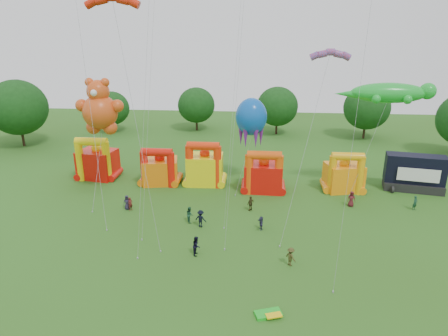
# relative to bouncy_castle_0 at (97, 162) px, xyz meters

# --- Properties ---
(ground) EXTENTS (160.00, 160.00, 0.00)m
(ground) POSITION_rel_bouncy_castle_0_xyz_m (18.43, -29.44, -2.40)
(ground) COLOR #2E5518
(ground) RESTS_ON ground
(tree_ring) EXTENTS (126.69, 128.83, 12.07)m
(tree_ring) POSITION_rel_bouncy_castle_0_xyz_m (17.21, -28.81, 3.85)
(tree_ring) COLOR #352314
(tree_ring) RESTS_ON ground
(bouncy_castle_0) EXTENTS (5.59, 4.79, 6.32)m
(bouncy_castle_0) POSITION_rel_bouncy_castle_0_xyz_m (0.00, 0.00, 0.00)
(bouncy_castle_0) COLOR red
(bouncy_castle_0) RESTS_ON ground
(bouncy_castle_1) EXTENTS (5.30, 4.55, 5.43)m
(bouncy_castle_1) POSITION_rel_bouncy_castle_0_xyz_m (9.49, -1.44, -0.33)
(bouncy_castle_1) COLOR orange
(bouncy_castle_1) RESTS_ON ground
(bouncy_castle_2) EXTENTS (4.97, 4.03, 6.37)m
(bouncy_castle_2) POSITION_rel_bouncy_castle_0_xyz_m (15.71, -1.07, 0.02)
(bouncy_castle_2) COLOR yellow
(bouncy_castle_2) RESTS_ON ground
(bouncy_castle_3) EXTENTS (5.06, 4.13, 5.86)m
(bouncy_castle_3) POSITION_rel_bouncy_castle_0_xyz_m (23.78, -2.84, -0.17)
(bouncy_castle_3) COLOR red
(bouncy_castle_3) RESTS_ON ground
(bouncy_castle_4) EXTENTS (5.24, 4.56, 5.62)m
(bouncy_castle_4) POSITION_rel_bouncy_castle_0_xyz_m (34.38, -1.84, -0.25)
(bouncy_castle_4) COLOR orange
(bouncy_castle_4) RESTS_ON ground
(stage_trailer) EXTENTS (7.81, 4.10, 4.86)m
(stage_trailer) POSITION_rel_bouncy_castle_0_xyz_m (43.72, -0.80, -0.07)
(stage_trailer) COLOR black
(stage_trailer) RESTS_ON ground
(teddy_bear_kite) EXTENTS (5.99, 7.74, 15.07)m
(teddy_bear_kite) POSITION_rel_bouncy_castle_0_xyz_m (3.60, -6.00, 8.17)
(teddy_bear_kite) COLOR #D24917
(teddy_bear_kite) RESTS_ON ground
(gecko_kite) EXTENTS (12.05, 3.99, 14.43)m
(gecko_kite) POSITION_rel_bouncy_castle_0_xyz_m (37.70, -2.43, 7.08)
(gecko_kite) COLOR green
(gecko_kite) RESTS_ON ground
(octopus_kite) EXTENTS (4.19, 7.28, 11.96)m
(octopus_kite) POSITION_rel_bouncy_castle_0_xyz_m (21.59, -0.86, 4.30)
(octopus_kite) COLOR #0B4FB3
(octopus_kite) RESTS_ON ground
(parafoil_kites) EXTENTS (32.03, 13.99, 30.91)m
(parafoil_kites) POSITION_rel_bouncy_castle_0_xyz_m (11.47, -12.29, 10.68)
(parafoil_kites) COLOR red
(parafoil_kites) RESTS_ON ground
(diamond_kites) EXTENTS (20.66, 16.90, 35.85)m
(diamond_kites) POSITION_rel_bouncy_castle_0_xyz_m (19.08, -15.64, 13.44)
(diamond_kites) COLOR red
(diamond_kites) RESTS_ON ground
(folded_kite_bundle) EXTENTS (2.21, 1.58, 0.31)m
(folded_kite_bundle) POSITION_rel_bouncy_castle_0_xyz_m (24.07, -27.51, -2.27)
(folded_kite_bundle) COLOR green
(folded_kite_bundle) RESTS_ON ground
(spectator_0) EXTENTS (1.01, 0.82, 1.79)m
(spectator_0) POSITION_rel_bouncy_castle_0_xyz_m (7.54, -10.11, -1.51)
(spectator_0) COLOR #262036
(spectator_0) RESTS_ON ground
(spectator_1) EXTENTS (0.67, 0.72, 1.64)m
(spectator_1) POSITION_rel_bouncy_castle_0_xyz_m (8.02, -10.32, -1.58)
(spectator_1) COLOR #581A19
(spectator_1) RESTS_ON ground
(spectator_2) EXTENTS (0.99, 1.09, 1.83)m
(spectator_2) POSITION_rel_bouncy_castle_0_xyz_m (15.55, -12.75, -1.49)
(spectator_2) COLOR #1D4930
(spectator_2) RESTS_ON ground
(spectator_3) EXTENTS (1.43, 1.07, 1.96)m
(spectator_3) POSITION_rel_bouncy_castle_0_xyz_m (16.93, -13.78, -1.42)
(spectator_3) COLOR black
(spectator_3) RESTS_ON ground
(spectator_4) EXTENTS (1.07, 1.09, 1.83)m
(spectator_4) POSITION_rel_bouncy_castle_0_xyz_m (22.25, -9.20, -1.49)
(spectator_4) COLOR #383116
(spectator_4) RESTS_ON ground
(spectator_5) EXTENTS (0.75, 1.48, 1.53)m
(spectator_5) POSITION_rel_bouncy_castle_0_xyz_m (23.47, -13.82, -1.64)
(spectator_5) COLOR #2B2A47
(spectator_5) RESTS_ON ground
(spectator_6) EXTENTS (0.98, 0.66, 1.95)m
(spectator_6) POSITION_rel_bouncy_castle_0_xyz_m (34.38, -6.96, -1.43)
(spectator_6) COLOR #53171D
(spectator_6) RESTS_ON ground
(spectator_7) EXTENTS (0.77, 0.71, 1.78)m
(spectator_7) POSITION_rel_bouncy_castle_0_xyz_m (41.74, -7.30, -1.52)
(spectator_7) COLOR #1B432E
(spectator_7) RESTS_ON ground
(spectator_8) EXTENTS (0.77, 0.97, 1.92)m
(spectator_8) POSITION_rel_bouncy_castle_0_xyz_m (17.34, -19.43, -1.44)
(spectator_8) COLOR black
(spectator_8) RESTS_ON ground
(spectator_9) EXTENTS (1.26, 1.31, 1.79)m
(spectator_9) POSITION_rel_bouncy_castle_0_xyz_m (26.15, -20.52, -1.51)
(spectator_9) COLOR #3D3918
(spectator_9) RESTS_ON ground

